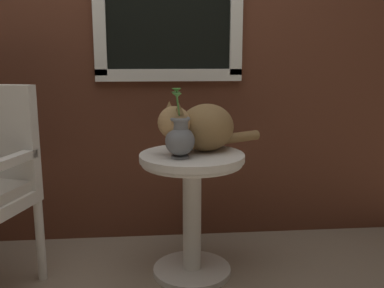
{
  "coord_description": "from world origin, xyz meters",
  "views": [
    {
      "loc": [
        0.1,
        -1.92,
        1.12
      ],
      "look_at": [
        0.29,
        0.17,
        0.69
      ],
      "focal_mm": 40.58,
      "sensor_mm": 36.0,
      "label": 1
    }
  ],
  "objects": [
    {
      "name": "pewter_vase_with_ivy",
      "position": [
        0.23,
        0.08,
        0.74
      ],
      "size": [
        0.14,
        0.14,
        0.33
      ],
      "color": "slate",
      "rests_on": "wicker_side_table"
    },
    {
      "name": "cat",
      "position": [
        0.35,
        0.22,
        0.77
      ],
      "size": [
        0.56,
        0.36,
        0.26
      ],
      "color": "olive",
      "rests_on": "wicker_side_table"
    },
    {
      "name": "back_wall",
      "position": [
        0.01,
        0.69,
        1.3
      ],
      "size": [
        4.0,
        0.07,
        2.6
      ],
      "color": "#562D1E",
      "rests_on": "ground_plane"
    },
    {
      "name": "wicker_side_table",
      "position": [
        0.29,
        0.17,
        0.44
      ],
      "size": [
        0.52,
        0.52,
        0.64
      ],
      "color": "silver",
      "rests_on": "ground_plane"
    }
  ]
}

